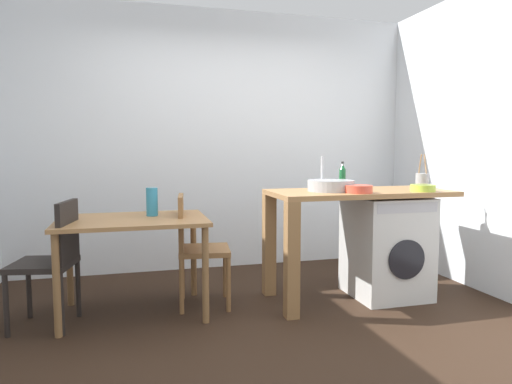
% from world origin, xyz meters
% --- Properties ---
extents(ground_plane, '(5.46, 5.46, 0.00)m').
position_xyz_m(ground_plane, '(0.00, 0.00, 0.00)').
color(ground_plane, black).
extents(wall_back, '(4.60, 0.10, 2.70)m').
position_xyz_m(wall_back, '(0.00, 1.75, 1.35)').
color(wall_back, silver).
rests_on(wall_back, ground_plane).
extents(dining_table, '(1.10, 0.76, 0.74)m').
position_xyz_m(dining_table, '(-0.88, 0.48, 0.64)').
color(dining_table, '#9E7042').
rests_on(dining_table, ground_plane).
extents(chair_person_seat, '(0.47, 0.47, 0.90)m').
position_xyz_m(chair_person_seat, '(-1.43, 0.37, 0.51)').
color(chair_person_seat, black).
rests_on(chair_person_seat, ground_plane).
extents(chair_opposite, '(0.45, 0.45, 0.90)m').
position_xyz_m(chair_opposite, '(-0.40, 0.54, 0.51)').
color(chair_opposite, olive).
rests_on(chair_opposite, ground_plane).
extents(kitchen_counter, '(1.50, 0.68, 0.92)m').
position_xyz_m(kitchen_counter, '(0.75, 0.37, 0.76)').
color(kitchen_counter, '#9E7042').
rests_on(kitchen_counter, ground_plane).
extents(washing_machine, '(0.60, 0.61, 0.86)m').
position_xyz_m(washing_machine, '(1.22, 0.37, 0.43)').
color(washing_machine, silver).
rests_on(washing_machine, ground_plane).
extents(sink_basin, '(0.38, 0.38, 0.09)m').
position_xyz_m(sink_basin, '(0.69, 0.37, 0.97)').
color(sink_basin, '#9EA0A5').
rests_on(sink_basin, kitchen_counter).
extents(tap, '(0.02, 0.02, 0.28)m').
position_xyz_m(tap, '(0.69, 0.55, 1.06)').
color(tap, '#B2B2B7').
rests_on(tap, kitchen_counter).
extents(bottle_tall_green, '(0.06, 0.06, 0.23)m').
position_xyz_m(bottle_tall_green, '(0.91, 0.60, 1.03)').
color(bottle_tall_green, '#19592D').
rests_on(bottle_tall_green, kitchen_counter).
extents(mixing_bowl, '(0.22, 0.22, 0.06)m').
position_xyz_m(mixing_bowl, '(0.84, 0.17, 0.95)').
color(mixing_bowl, '#D84C38').
rests_on(mixing_bowl, kitchen_counter).
extents(utensil_crock, '(0.11, 0.11, 0.30)m').
position_xyz_m(utensil_crock, '(1.59, 0.42, 0.99)').
color(utensil_crock, gray).
rests_on(utensil_crock, kitchen_counter).
extents(colander, '(0.20, 0.20, 0.06)m').
position_xyz_m(colander, '(1.41, 0.15, 0.95)').
color(colander, '#A8C63D').
rests_on(colander, kitchen_counter).
extents(vase, '(0.09, 0.09, 0.22)m').
position_xyz_m(vase, '(-0.73, 0.58, 0.85)').
color(vase, teal).
rests_on(vase, dining_table).
extents(scissors, '(0.15, 0.06, 0.01)m').
position_xyz_m(scissors, '(0.91, 0.27, 0.92)').
color(scissors, '#B2B2B7').
rests_on(scissors, kitchen_counter).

